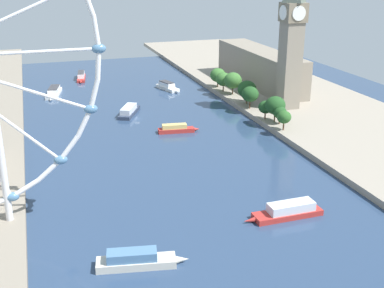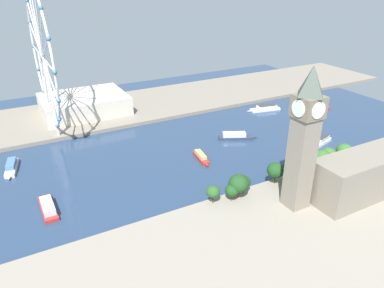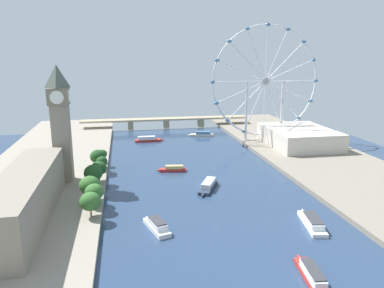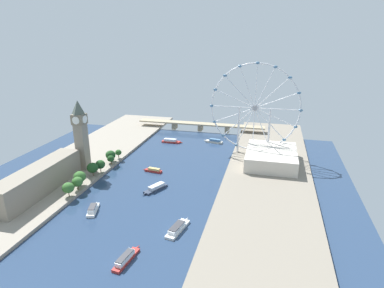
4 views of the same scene
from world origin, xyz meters
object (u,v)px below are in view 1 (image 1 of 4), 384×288
tour_boat_3 (129,111)px  tour_boat_6 (54,92)px  tour_boat_0 (137,260)px  tour_boat_5 (81,76)px  tour_boat_1 (177,129)px  tour_boat_4 (288,211)px  parliament_block (259,67)px  clock_tower (291,42)px  tour_boat_2 (168,86)px

tour_boat_3 → tour_boat_6: tour_boat_3 is taller
tour_boat_3 → tour_boat_0: bearing=-164.3°
tour_boat_5 → tour_boat_6: tour_boat_5 is taller
tour_boat_1 → tour_boat_4: 103.66m
parliament_block → tour_boat_1: (84.76, 76.52, -13.60)m
clock_tower → tour_boat_0: (121.84, 132.38, -40.62)m
tour_boat_2 → tour_boat_5: 76.93m
tour_boat_2 → tour_boat_6: size_ratio=0.78×
parliament_block → tour_boat_0: (131.71, 193.28, -13.31)m
parliament_block → tour_boat_3: bearing=19.1°
parliament_block → tour_boat_1: size_ratio=4.60×
tour_boat_3 → tour_boat_5: (16.94, -105.26, 0.10)m
parliament_block → tour_boat_2: parliament_block is taller
clock_tower → tour_boat_5: clock_tower is taller
tour_boat_3 → tour_boat_2: bearing=-10.3°
tour_boat_0 → tour_boat_5: bearing=98.1°
clock_tower → tour_boat_3: 104.30m
tour_boat_1 → tour_boat_6: (58.06, -102.96, 0.21)m
tour_boat_6 → tour_boat_4: bearing=30.1°
clock_tower → parliament_block: clock_tower is taller
clock_tower → tour_boat_4: size_ratio=2.53×
tour_boat_1 → tour_boat_4: size_ratio=0.76×
tour_boat_1 → tour_boat_4: bearing=-75.8°
clock_tower → tour_boat_0: bearing=47.4°
clock_tower → tour_boat_5: 175.31m
tour_boat_5 → tour_boat_0: bearing=5.3°
tour_boat_4 → tour_boat_6: tour_boat_4 is taller
clock_tower → tour_boat_5: (109.57, -130.71, -40.53)m
tour_boat_0 → tour_boat_2: size_ratio=1.08×
tour_boat_0 → tour_boat_6: bearing=103.7°
parliament_block → tour_boat_4: bearing=67.9°
tour_boat_0 → tour_boat_3: 160.51m
tour_boat_5 → tour_boat_6: 49.27m
tour_boat_5 → parliament_block: bearing=67.7°
parliament_block → tour_boat_6: parliament_block is taller
tour_boat_3 → tour_boat_4: bearing=-142.2°
tour_boat_2 → parliament_block: bearing=59.0°
tour_boat_0 → tour_boat_1: 125.85m
parliament_block → tour_boat_5: 138.98m
tour_boat_2 → clock_tower: bearing=18.4°
tour_boat_0 → tour_boat_4: size_ratio=0.94×
tour_boat_0 → tour_boat_2: bearing=82.9°
parliament_block → tour_boat_2: (64.20, -16.27, -13.24)m
parliament_block → clock_tower: bearing=80.8°
tour_boat_2 → tour_boat_5: tour_boat_2 is taller
tour_boat_0 → tour_boat_5: tour_boat_5 is taller
clock_tower → tour_boat_2: size_ratio=2.90×
parliament_block → tour_boat_4: size_ratio=3.50×
tour_boat_5 → tour_boat_2: bearing=53.9°
parliament_block → tour_boat_4: 194.26m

